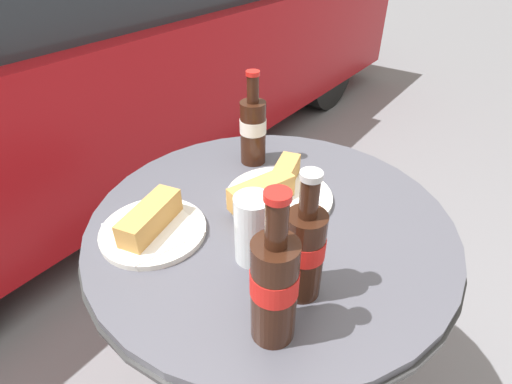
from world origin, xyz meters
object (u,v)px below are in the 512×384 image
(cola_bottle_right, at_px, (304,250))
(lunch_plate_near, at_px, (276,191))
(bistro_table, at_px, (269,267))
(lunch_plate_far, at_px, (152,225))
(cola_bottle_left, at_px, (253,128))
(drinking_glass, at_px, (253,232))
(cola_bottle_center, at_px, (274,285))
(parked_car, at_px, (89,49))

(cola_bottle_right, relative_size, lunch_plate_near, 0.97)
(bistro_table, height_order, lunch_plate_far, lunch_plate_far)
(cola_bottle_left, bearing_deg, lunch_plate_far, -178.90)
(cola_bottle_right, relative_size, drinking_glass, 1.74)
(cola_bottle_center, bearing_deg, drinking_glass, 47.08)
(cola_bottle_center, distance_m, drinking_glass, 0.17)
(bistro_table, xyz_separation_m, drinking_glass, (-0.11, -0.04, 0.21))
(cola_bottle_left, relative_size, lunch_plate_near, 0.96)
(cola_bottle_right, bearing_deg, lunch_plate_far, 98.58)
(cola_bottle_left, height_order, lunch_plate_far, cola_bottle_left)
(lunch_plate_near, bearing_deg, cola_bottle_right, -136.72)
(bistro_table, distance_m, cola_bottle_right, 0.31)
(cola_bottle_left, bearing_deg, bistro_table, -134.59)
(cola_bottle_right, xyz_separation_m, drinking_glass, (0.02, 0.11, -0.03))
(lunch_plate_far, bearing_deg, cola_bottle_right, -81.42)
(cola_bottle_right, distance_m, drinking_glass, 0.12)
(drinking_glass, relative_size, lunch_plate_far, 0.65)
(cola_bottle_center, bearing_deg, bistro_table, 35.08)
(drinking_glass, height_order, lunch_plate_near, drinking_glass)
(drinking_glass, distance_m, lunch_plate_near, 0.19)
(bistro_table, height_order, cola_bottle_left, cola_bottle_left)
(cola_bottle_center, relative_size, parked_car, 0.06)
(cola_bottle_left, bearing_deg, parked_car, 69.63)
(cola_bottle_right, distance_m, lunch_plate_near, 0.27)
(drinking_glass, xyz_separation_m, parked_car, (0.87, 1.79, -0.18))
(lunch_plate_near, height_order, lunch_plate_far, lunch_plate_near)
(cola_bottle_left, relative_size, drinking_glass, 1.72)
(cola_bottle_left, distance_m, drinking_glass, 0.35)
(cola_bottle_left, distance_m, cola_bottle_right, 0.43)
(drinking_glass, relative_size, lunch_plate_near, 0.56)
(cola_bottle_right, distance_m, parked_car, 2.11)
(drinking_glass, bearing_deg, cola_bottle_right, -97.88)
(drinking_glass, bearing_deg, lunch_plate_far, 107.33)
(bistro_table, bearing_deg, lunch_plate_far, 137.68)
(bistro_table, height_order, parked_car, parked_car)
(bistro_table, relative_size, lunch_plate_far, 3.67)
(cola_bottle_center, xyz_separation_m, drinking_glass, (0.11, 0.12, -0.04))
(drinking_glass, xyz_separation_m, lunch_plate_far, (-0.06, 0.20, -0.04))
(lunch_plate_near, distance_m, lunch_plate_far, 0.27)
(lunch_plate_near, height_order, parked_car, parked_car)
(drinking_glass, relative_size, parked_car, 0.03)
(bistro_table, height_order, drinking_glass, drinking_glass)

